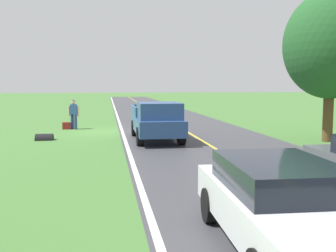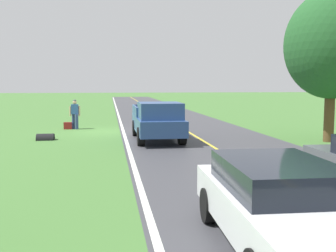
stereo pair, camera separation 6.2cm
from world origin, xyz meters
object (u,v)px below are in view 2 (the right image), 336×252
object	(u,v)px
suitcase_carried	(68,126)
tree_far_side_near	(332,45)
pickup_truck_passing	(158,120)
sedan_ahead_same_lane	(280,203)
hitchhiker_walking	(75,112)

from	to	relation	value
suitcase_carried	tree_far_side_near	size ratio (longest dim) A/B	0.07
pickup_truck_passing	sedan_ahead_same_lane	xyz separation A→B (m)	(-0.44, 12.36, -0.21)
tree_far_side_near	hitchhiker_walking	bearing A→B (deg)	-30.26
hitchhiker_walking	pickup_truck_passing	bearing A→B (deg)	127.77
tree_far_side_near	sedan_ahead_same_lane	world-z (taller)	tree_far_side_near
suitcase_carried	sedan_ahead_same_lane	xyz separation A→B (m)	(-5.08, 17.74, 0.55)
suitcase_carried	tree_far_side_near	bearing A→B (deg)	62.77
tree_far_side_near	suitcase_carried	bearing A→B (deg)	-29.16
suitcase_carried	sedan_ahead_same_lane	world-z (taller)	sedan_ahead_same_lane
suitcase_carried	pickup_truck_passing	size ratio (longest dim) A/B	0.09
hitchhiker_walking	suitcase_carried	xyz separation A→B (m)	(0.42, 0.07, -0.77)
suitcase_carried	sedan_ahead_same_lane	distance (m)	18.46
pickup_truck_passing	tree_far_side_near	bearing A→B (deg)	168.88
hitchhiker_walking	sedan_ahead_same_lane	size ratio (longest dim) A/B	0.39
hitchhiker_walking	suitcase_carried	distance (m)	0.88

